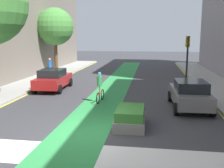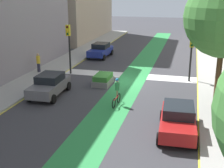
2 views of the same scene
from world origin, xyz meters
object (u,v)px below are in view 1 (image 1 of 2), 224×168
object	(u,v)px
car_red_left_far	(53,79)
cyclist_in_lane	(100,86)
pedestrian_sidewalk_left_a	(50,67)
median_planter	(130,118)
street_tree_far	(55,27)
traffic_signal_far_right	(187,50)
car_grey_right_far	(190,94)

from	to	relation	value
car_red_left_far	cyclist_in_lane	xyz separation A→B (m)	(4.17, -3.21, 0.17)
car_red_left_far	cyclist_in_lane	size ratio (longest dim) A/B	2.31
pedestrian_sidewalk_left_a	median_planter	xyz separation A→B (m)	(8.63, -12.56, -0.65)
cyclist_in_lane	street_tree_far	world-z (taller)	street_tree_far
traffic_signal_far_right	pedestrian_sidewalk_left_a	bearing A→B (deg)	179.92
median_planter	car_red_left_far	bearing A→B (deg)	130.84
street_tree_far	car_grey_right_far	bearing A→B (deg)	-45.26
cyclist_in_lane	median_planter	distance (m)	4.70
car_grey_right_far	traffic_signal_far_right	bearing A→B (deg)	84.12
car_grey_right_far	car_red_left_far	bearing A→B (deg)	157.74
traffic_signal_far_right	car_grey_right_far	distance (m)	9.31
traffic_signal_far_right	street_tree_far	distance (m)	13.75
traffic_signal_far_right	median_planter	bearing A→B (deg)	-107.50
median_planter	street_tree_far	bearing A→B (deg)	120.18
car_grey_right_far	street_tree_far	distance (m)	17.88
car_red_left_far	median_planter	bearing A→B (deg)	-49.16
car_red_left_far	median_planter	size ratio (longest dim) A/B	1.98
car_grey_right_far	median_planter	size ratio (longest dim) A/B	1.97
car_red_left_far	car_grey_right_far	distance (m)	10.12
car_red_left_far	median_planter	distance (m)	9.71
car_red_left_far	street_tree_far	size ratio (longest dim) A/B	0.63
traffic_signal_far_right	cyclist_in_lane	xyz separation A→B (m)	(-6.13, -8.42, -1.82)
pedestrian_sidewalk_left_a	street_tree_far	distance (m)	5.12
car_grey_right_far	median_planter	distance (m)	4.64
traffic_signal_far_right	street_tree_far	bearing A→B (deg)	165.89
car_grey_right_far	median_planter	world-z (taller)	car_grey_right_far
cyclist_in_lane	street_tree_far	xyz separation A→B (m)	(-7.05, 11.73, 3.96)
median_planter	car_grey_right_far	bearing A→B (deg)	49.20
traffic_signal_far_right	car_red_left_far	xyz separation A→B (m)	(-10.30, -5.21, -1.99)
pedestrian_sidewalk_left_a	car_grey_right_far	bearing A→B (deg)	-37.86
cyclist_in_lane	median_planter	size ratio (longest dim) A/B	0.86
car_red_left_far	pedestrian_sidewalk_left_a	bearing A→B (deg)	113.65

